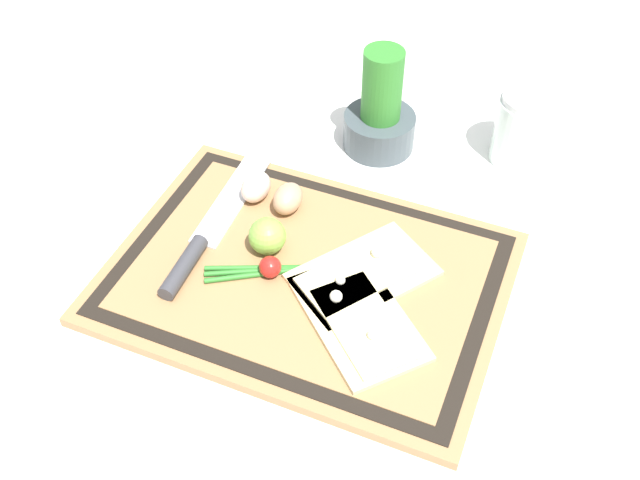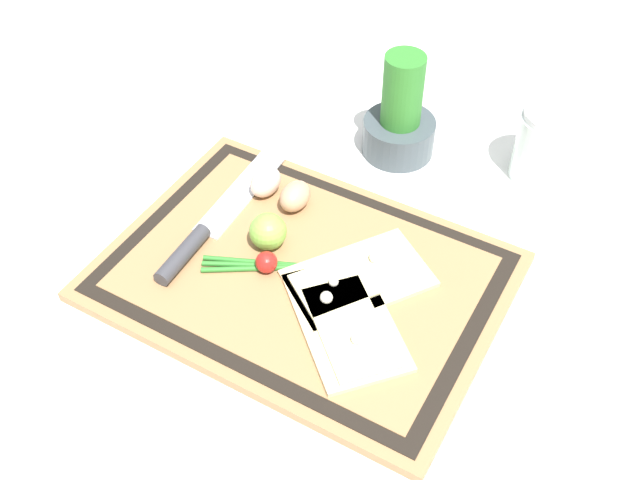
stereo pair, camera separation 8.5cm
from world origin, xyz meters
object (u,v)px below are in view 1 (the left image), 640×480
object	(u,v)px
egg_pink	(256,187)
cherry_tomato_red	(270,267)
lime	(267,236)
sauce_jar	(525,132)
egg_brown	(288,199)
pizza_slice_far	(361,274)
knife	(201,242)
herb_pot	(380,115)
pizza_slice_near	(359,319)

from	to	relation	value
egg_pink	cherry_tomato_red	xyz separation A→B (m)	(0.08, -0.13, -0.00)
lime	sauce_jar	xyz separation A→B (m)	(0.27, 0.34, 0.01)
egg_brown	lime	size ratio (longest dim) A/B	1.08
pizza_slice_far	lime	xyz separation A→B (m)	(-0.13, -0.00, 0.02)
lime	pizza_slice_far	bearing A→B (deg)	0.38
knife	herb_pot	size ratio (longest dim) A/B	1.79
egg_brown	sauce_jar	size ratio (longest dim) A/B	0.47
pizza_slice_far	sauce_jar	bearing A→B (deg)	68.09
knife	cherry_tomato_red	xyz separation A→B (m)	(0.11, -0.01, 0.01)
pizza_slice_near	cherry_tomato_red	size ratio (longest dim) A/B	7.31
sauce_jar	pizza_slice_near	bearing A→B (deg)	-105.65
pizza_slice_near	egg_pink	xyz separation A→B (m)	(-0.21, 0.15, 0.01)
pizza_slice_near	egg_brown	world-z (taller)	egg_brown
knife	herb_pot	world-z (taller)	herb_pot
knife	sauce_jar	bearing A→B (deg)	46.29
egg_pink	pizza_slice_near	bearing A→B (deg)	-35.91
lime	egg_brown	bearing A→B (deg)	95.08
egg_brown	cherry_tomato_red	bearing A→B (deg)	-76.34
lime	knife	bearing A→B (deg)	-160.67
knife	herb_pot	distance (m)	0.35
egg_brown	pizza_slice_far	bearing A→B (deg)	-30.03
egg_brown	sauce_jar	world-z (taller)	sauce_jar
egg_brown	cherry_tomato_red	size ratio (longest dim) A/B	1.86
egg_pink	pizza_slice_far	bearing A→B (deg)	-24.12
egg_brown	lime	world-z (taller)	lime
pizza_slice_near	pizza_slice_far	xyz separation A→B (m)	(-0.02, 0.07, 0.00)
lime	egg_pink	bearing A→B (deg)	124.32
herb_pot	lime	bearing A→B (deg)	-101.12
pizza_slice_near	knife	size ratio (longest dim) A/B	0.70
pizza_slice_far	sauce_jar	size ratio (longest dim) A/B	1.81
egg_brown	cherry_tomato_red	distance (m)	0.12
herb_pot	pizza_slice_near	bearing A→B (deg)	-74.46
pizza_slice_near	sauce_jar	size ratio (longest dim) A/B	1.85
egg_brown	lime	distance (m)	0.08
egg_pink	lime	bearing A→B (deg)	-55.68
pizza_slice_far	sauce_jar	world-z (taller)	sauce_jar
egg_pink	sauce_jar	world-z (taller)	sauce_jar
pizza_slice_far	lime	size ratio (longest dim) A/B	4.16
pizza_slice_near	egg_pink	world-z (taller)	egg_pink
egg_brown	egg_pink	distance (m)	0.05
knife	lime	distance (m)	0.09
egg_pink	herb_pot	size ratio (longest dim) A/B	0.32
egg_brown	herb_pot	size ratio (longest dim) A/B	0.32
lime	cherry_tomato_red	bearing A→B (deg)	-60.76
egg_brown	sauce_jar	xyz separation A→B (m)	(0.28, 0.26, 0.01)
knife	egg_brown	xyz separation A→B (m)	(0.08, 0.11, 0.01)
pizza_slice_far	egg_pink	world-z (taller)	egg_pink
cherry_tomato_red	sauce_jar	size ratio (longest dim) A/B	0.25
pizza_slice_near	sauce_jar	bearing A→B (deg)	74.35
herb_pot	sauce_jar	distance (m)	0.22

